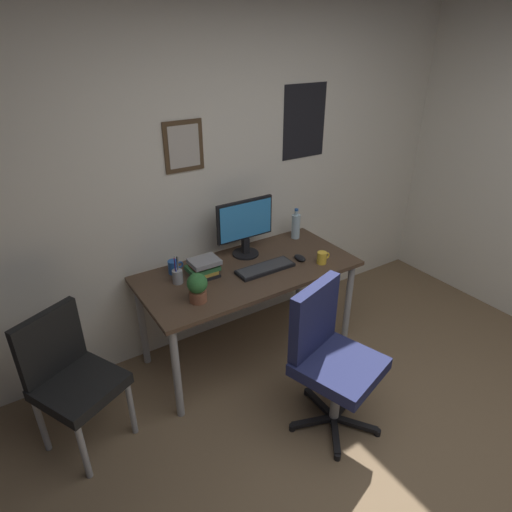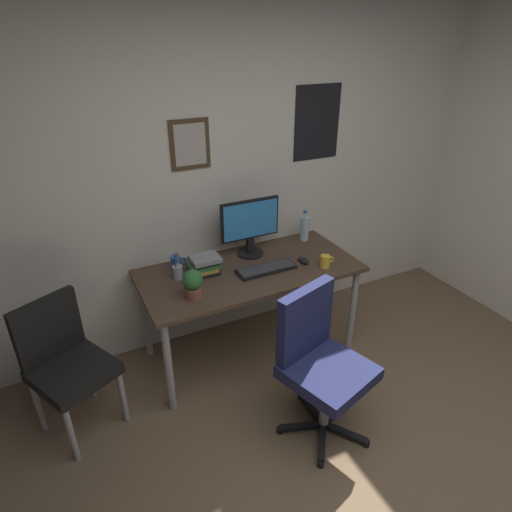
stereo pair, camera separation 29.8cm
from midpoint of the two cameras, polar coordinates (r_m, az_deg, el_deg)
name	(u,v)px [view 1 (the left image)]	position (r m, az deg, el deg)	size (l,w,h in m)	color
wall_back	(226,174)	(3.31, -6.57, 10.48)	(4.40, 0.10, 2.60)	silver
desk	(249,278)	(3.17, -3.68, -3.01)	(1.57, 0.74, 0.73)	#4C3828
office_chair	(329,352)	(2.71, 6.33, -12.47)	(0.58, 0.59, 0.95)	#1E234C
side_chair	(70,374)	(2.86, -25.95, -13.78)	(0.56, 0.56, 0.88)	black
monitor	(245,225)	(3.23, -4.08, 3.93)	(0.46, 0.20, 0.43)	black
keyboard	(265,268)	(3.11, -1.54, -1.67)	(0.43, 0.15, 0.03)	black
computer_mouse	(300,258)	(3.24, 3.14, -0.31)	(0.06, 0.11, 0.04)	black
water_bottle	(296,226)	(3.56, 2.82, 3.90)	(0.07, 0.07, 0.25)	silver
coffee_mug_near	(174,267)	(3.13, -13.36, -1.47)	(0.11, 0.07, 0.10)	#2659B2
coffee_mug_far	(322,258)	(3.20, 6.00, -0.28)	(0.11, 0.07, 0.09)	yellow
potted_plant	(197,287)	(2.76, -10.74, -4.04)	(0.13, 0.13, 0.20)	brown
pen_cup	(177,276)	(3.01, -13.01, -2.61)	(0.07, 0.07, 0.20)	#9EA0A5
book_stack_left	(204,267)	(3.05, -9.58, -1.51)	(0.21, 0.17, 0.13)	black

